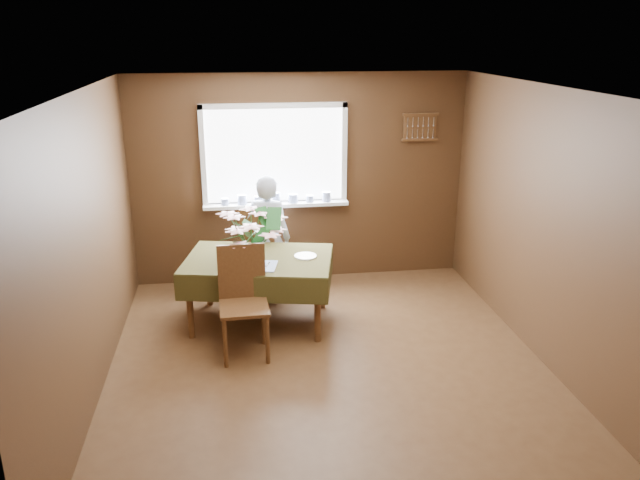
{
  "coord_description": "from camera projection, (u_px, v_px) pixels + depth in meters",
  "views": [
    {
      "loc": [
        -0.8,
        -5.03,
        2.95
      ],
      "look_at": [
        0.0,
        0.55,
        1.05
      ],
      "focal_mm": 35.0,
      "sensor_mm": 36.0,
      "label": 1
    }
  ],
  "objects": [
    {
      "name": "ceiling",
      "position": [
        330.0,
        90.0,
        4.97
      ],
      "size": [
        4.5,
        4.5,
        0.0
      ],
      "primitive_type": "plane",
      "rotation": [
        3.14,
        0.0,
        0.0
      ],
      "color": "white",
      "rests_on": "wall_back"
    },
    {
      "name": "wall_left",
      "position": [
        88.0,
        249.0,
        5.1
      ],
      "size": [
        0.0,
        4.5,
        4.5
      ],
      "primitive_type": "plane",
      "rotation": [
        1.57,
        0.0,
        1.57
      ],
      "color": "brown",
      "rests_on": "floor"
    },
    {
      "name": "floor",
      "position": [
        328.0,
        366.0,
        5.77
      ],
      "size": [
        4.5,
        4.5,
        0.0
      ],
      "primitive_type": "plane",
      "color": "#472D18",
      "rests_on": "ground"
    },
    {
      "name": "side_plate",
      "position": [
        305.0,
        256.0,
        6.45
      ],
      "size": [
        0.32,
        0.32,
        0.01
      ],
      "primitive_type": "cylinder",
      "rotation": [
        0.0,
        0.0,
        -0.62
      ],
      "color": "white",
      "rests_on": "dining_table"
    },
    {
      "name": "table_knife",
      "position": [
        267.0,
        266.0,
        6.18
      ],
      "size": [
        0.08,
        0.2,
        0.0
      ],
      "primitive_type": "cube",
      "rotation": [
        0.0,
        0.0,
        -0.33
      ],
      "color": "silver",
      "rests_on": "dining_table"
    },
    {
      "name": "chair_far",
      "position": [
        262.0,
        248.0,
        7.2
      ],
      "size": [
        0.61,
        0.61,
        1.03
      ],
      "rotation": [
        0.0,
        0.0,
        2.57
      ],
      "color": "#54341B",
      "rests_on": "floor"
    },
    {
      "name": "dining_table",
      "position": [
        259.0,
        266.0,
        6.45
      ],
      "size": [
        1.67,
        1.3,
        0.73
      ],
      "rotation": [
        0.0,
        0.0,
        -0.2
      ],
      "color": "#54341B",
      "rests_on": "floor"
    },
    {
      "name": "seated_woman",
      "position": [
        268.0,
        237.0,
        7.07
      ],
      "size": [
        0.61,
        0.5,
        1.44
      ],
      "primitive_type": "imported",
      "rotation": [
        0.0,
        0.0,
        2.8
      ],
      "color": "white",
      "rests_on": "floor"
    },
    {
      "name": "wall_front",
      "position": [
        396.0,
        373.0,
        3.26
      ],
      "size": [
        4.0,
        0.0,
        4.0
      ],
      "primitive_type": "plane",
      "rotation": [
        -1.57,
        0.0,
        0.0
      ],
      "color": "brown",
      "rests_on": "floor"
    },
    {
      "name": "chair_near",
      "position": [
        243.0,
        297.0,
        5.87
      ],
      "size": [
        0.47,
        0.47,
        1.05
      ],
      "rotation": [
        0.0,
        0.0,
        0.03
      ],
      "color": "#54341B",
      "rests_on": "floor"
    },
    {
      "name": "wall_right",
      "position": [
        547.0,
        228.0,
        5.64
      ],
      "size": [
        0.0,
        4.5,
        4.5
      ],
      "primitive_type": "plane",
      "rotation": [
        1.57,
        0.0,
        -1.57
      ],
      "color": "brown",
      "rests_on": "floor"
    },
    {
      "name": "window_assembly",
      "position": [
        275.0,
        174.0,
        7.36
      ],
      "size": [
        1.72,
        0.2,
        1.22
      ],
      "color": "white",
      "rests_on": "wall_back"
    },
    {
      "name": "flower_bouquet",
      "position": [
        252.0,
        232.0,
        6.14
      ],
      "size": [
        0.61,
        0.61,
        0.53
      ],
      "rotation": [
        0.0,
        0.0,
        0.26
      ],
      "color": "white",
      "rests_on": "dining_table"
    },
    {
      "name": "spoon_rack",
      "position": [
        420.0,
        127.0,
        7.45
      ],
      "size": [
        0.44,
        0.05,
        0.33
      ],
      "color": "#54341B",
      "rests_on": "wall_back"
    },
    {
      "name": "wall_back",
      "position": [
        300.0,
        179.0,
        7.48
      ],
      "size": [
        4.0,
        0.0,
        4.0
      ],
      "primitive_type": "plane",
      "rotation": [
        1.57,
        0.0,
        0.0
      ],
      "color": "brown",
      "rests_on": "floor"
    }
  ]
}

